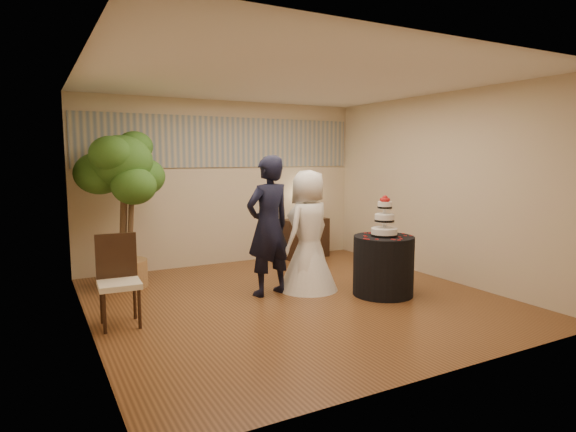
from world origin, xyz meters
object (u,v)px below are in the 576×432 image
side_chair (119,281)px  groom (269,226)px  cake_table (383,266)px  bride (308,230)px  ficus_tree (123,208)px  wedding_cake (385,216)px  table_lamp (305,203)px  console (305,238)px

side_chair → groom: bearing=12.2°
cake_table → side_chair: side_chair is taller
bride → side_chair: size_ratio=1.67×
bride → ficus_tree: ficus_tree is taller
wedding_cake → table_lamp: 2.63m
wedding_cake → side_chair: bearing=172.9°
groom → ficus_tree: ficus_tree is taller
bride → table_lamp: (1.06, 1.92, 0.17)m
cake_table → groom: bearing=151.3°
bride → cake_table: (0.76, -0.70, -0.44)m
groom → side_chair: groom is taller
wedding_cake → table_lamp: bearing=83.3°
ficus_tree → side_chair: bearing=-101.8°
ficus_tree → groom: bearing=-38.7°
cake_table → ficus_tree: (-2.99, 2.05, 0.74)m
groom → bride: size_ratio=1.12×
groom → table_lamp: bearing=-143.3°
cake_table → wedding_cake: (0.00, 0.00, 0.67)m
bride → ficus_tree: bearing=-54.6°
console → table_lamp: bearing=0.0°
console → table_lamp: 0.65m
groom → console: groom is taller
groom → console: (1.66, 1.87, -0.58)m
cake_table → side_chair: (-3.33, 0.42, 0.10)m
table_lamp → side_chair: table_lamp is taller
wedding_cake → console: bearing=83.3°
groom → bride: groom is taller
cake_table → console: size_ratio=0.94×
bride → table_lamp: 2.20m
groom → console: size_ratio=2.18×
groom → cake_table: (1.35, -0.74, -0.54)m
table_lamp → ficus_tree: (-3.30, -0.56, 0.13)m
groom → console: bearing=-143.3°
cake_table → ficus_tree: size_ratio=0.35×
wedding_cake → console: (0.31, 2.62, -0.72)m
cake_table → side_chair: 3.36m
cake_table → wedding_cake: 0.67m
table_lamp → cake_table: bearing=-96.7°
console → ficus_tree: (-3.30, -0.56, 0.78)m
groom → bride: (0.60, -0.04, -0.10)m
bride → cake_table: bride is taller
cake_table → console: 2.63m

